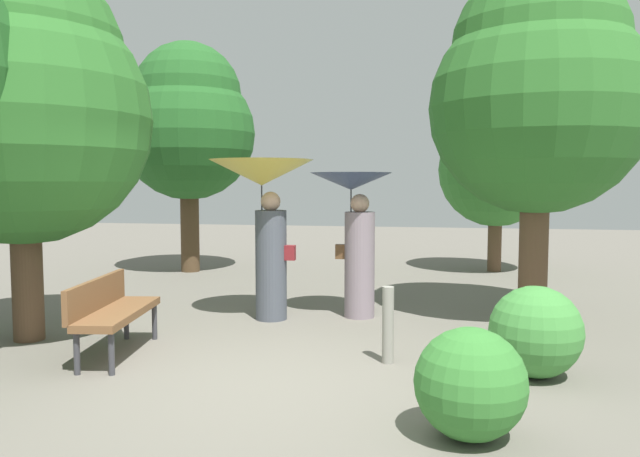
# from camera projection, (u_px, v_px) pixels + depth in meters

# --- Properties ---
(ground_plane) EXTENTS (40.00, 40.00, 0.00)m
(ground_plane) POSITION_uv_depth(u_px,v_px,m) (261.00, 381.00, 5.67)
(ground_plane) COLOR #6B665B
(person_left) EXTENTS (1.40, 1.40, 2.17)m
(person_left) POSITION_uv_depth(u_px,v_px,m) (264.00, 199.00, 8.13)
(person_left) COLOR #474C56
(person_left) RESTS_ON ground
(person_right) EXTENTS (1.13, 1.13, 1.99)m
(person_right) POSITION_uv_depth(u_px,v_px,m) (355.00, 219.00, 8.29)
(person_right) COLOR gray
(person_right) RESTS_ON ground
(park_bench) EXTENTS (0.71, 1.56, 0.83)m
(park_bench) POSITION_uv_depth(u_px,v_px,m) (111.00, 308.00, 6.47)
(park_bench) COLOR #38383D
(park_bench) RESTS_ON ground
(tree_near_left) EXTENTS (2.95, 2.95, 4.48)m
(tree_near_left) POSITION_uv_depth(u_px,v_px,m) (21.00, 98.00, 6.93)
(tree_near_left) COLOR brown
(tree_near_left) RESTS_ON ground
(tree_near_right) EXTENTS (2.85, 2.85, 4.77)m
(tree_near_right) POSITION_uv_depth(u_px,v_px,m) (538.00, 89.00, 8.00)
(tree_near_right) COLOR brown
(tree_near_right) RESTS_ON ground
(tree_mid_right) EXTENTS (2.36, 2.36, 3.63)m
(tree_mid_right) POSITION_uv_depth(u_px,v_px,m) (496.00, 161.00, 12.48)
(tree_mid_right) COLOR brown
(tree_mid_right) RESTS_ON ground
(tree_far_back) EXTENTS (2.74, 2.74, 4.72)m
(tree_far_back) POSITION_uv_depth(u_px,v_px,m) (188.00, 122.00, 12.41)
(tree_far_back) COLOR #4C3823
(tree_far_back) RESTS_ON ground
(bush_path_left) EXTENTS (0.82, 0.82, 0.82)m
(bush_path_left) POSITION_uv_depth(u_px,v_px,m) (470.00, 384.00, 4.36)
(bush_path_left) COLOR #387F33
(bush_path_left) RESTS_ON ground
(bush_path_right) EXTENTS (0.88, 0.88, 0.88)m
(bush_path_right) POSITION_uv_depth(u_px,v_px,m) (535.00, 332.00, 5.75)
(bush_path_right) COLOR #428C3D
(bush_path_right) RESTS_ON ground
(path_marker_post) EXTENTS (0.12, 0.12, 0.80)m
(path_marker_post) POSITION_uv_depth(u_px,v_px,m) (388.00, 325.00, 6.20)
(path_marker_post) COLOR gray
(path_marker_post) RESTS_ON ground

